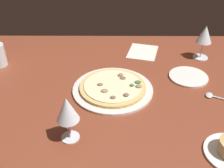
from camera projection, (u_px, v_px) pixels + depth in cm
name	position (u px, v px, depth cm)	size (l,w,h in cm)	color
dining_table	(111.00, 94.00, 110.84)	(150.00, 110.00, 4.00)	brown
pizza_main	(113.00, 88.00, 109.26)	(33.24, 33.24, 3.35)	silver
wine_glass_far	(67.00, 111.00, 80.72)	(7.30, 7.30, 16.38)	silver
wine_glass_near	(205.00, 36.00, 126.43)	(7.54, 7.54, 16.79)	silver
side_plate	(188.00, 77.00, 117.43)	(17.13, 17.13, 0.90)	silver
paper_menu	(143.00, 52.00, 137.99)	(14.25, 17.58, 0.30)	silver
spoon	(212.00, 96.00, 105.67)	(9.13, 6.16, 1.00)	silver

